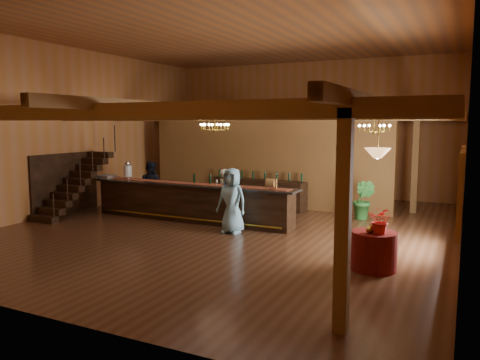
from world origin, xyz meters
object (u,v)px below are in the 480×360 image
at_px(backbar_shelf, 259,193).
at_px(round_table, 374,251).
at_px(bartender, 225,194).
at_px(floor_plant, 364,200).
at_px(staff_second, 151,186).
at_px(guest, 232,201).
at_px(tasting_bar, 191,202).
at_px(chandelier_left, 215,127).
at_px(beverage_dispenser, 128,170).
at_px(raffle_drum, 271,183).
at_px(chandelier_right, 374,128).
at_px(pendant_lamp, 378,153).

xyz_separation_m(backbar_shelf, round_table, (5.00, -5.55, -0.11)).
distance_m(bartender, floor_plant, 4.32).
height_order(backbar_shelf, round_table, backbar_shelf).
distance_m(staff_second, guest, 4.19).
bearing_deg(tasting_bar, chandelier_left, -26.54).
bearing_deg(round_table, tasting_bar, 157.11).
height_order(beverage_dispenser, raffle_drum, beverage_dispenser).
distance_m(beverage_dispenser, backbar_shelf, 4.63).
bearing_deg(raffle_drum, round_table, -36.60).
bearing_deg(beverage_dispenser, raffle_drum, -2.03).
bearing_deg(backbar_shelf, chandelier_right, -22.90).
relative_size(chandelier_right, bartender, 0.51).
distance_m(raffle_drum, chandelier_left, 2.22).
bearing_deg(backbar_shelf, beverage_dispenser, -130.73).
xyz_separation_m(raffle_drum, chandelier_left, (-1.48, -0.54, 1.56)).
distance_m(chandelier_left, floor_plant, 5.23).
xyz_separation_m(round_table, guest, (-4.09, 1.63, 0.50)).
xyz_separation_m(beverage_dispenser, staff_second, (0.46, 0.60, -0.58)).
bearing_deg(tasting_bar, staff_second, 161.94).
relative_size(tasting_bar, chandelier_right, 8.66).
distance_m(raffle_drum, floor_plant, 3.37).
bearing_deg(tasting_bar, floor_plant, 28.37).
bearing_deg(raffle_drum, beverage_dispenser, 177.97).
bearing_deg(tasting_bar, raffle_drum, -1.13).
bearing_deg(staff_second, bartender, 172.29).
bearing_deg(beverage_dispenser, chandelier_left, -11.02).
height_order(bartender, staff_second, staff_second).
xyz_separation_m(beverage_dispenser, backbar_shelf, (3.44, 2.95, -0.94)).
relative_size(staff_second, floor_plant, 1.38).
bearing_deg(guest, bartender, 126.72).
xyz_separation_m(round_table, floor_plant, (-1.20, 5.00, 0.23)).
bearing_deg(staff_second, pendant_lamp, 148.65).
bearing_deg(tasting_bar, chandelier_right, 4.23).
height_order(pendant_lamp, guest, pendant_lamp).
xyz_separation_m(pendant_lamp, staff_second, (-7.98, 3.21, -1.54)).
relative_size(backbar_shelf, round_table, 3.90).
relative_size(bartender, guest, 0.88).
xyz_separation_m(tasting_bar, chandelier_right, (5.38, 0.32, 2.28)).
xyz_separation_m(tasting_bar, backbar_shelf, (0.96, 3.04, -0.08)).
xyz_separation_m(chandelier_left, chandelier_right, (4.17, 0.95, -0.02)).
bearing_deg(backbar_shelf, chandelier_left, -77.36).
height_order(beverage_dispenser, backbar_shelf, beverage_dispenser).
xyz_separation_m(tasting_bar, staff_second, (-2.02, 0.69, 0.27)).
xyz_separation_m(tasting_bar, raffle_drum, (2.69, -0.09, 0.74)).
height_order(pendant_lamp, floor_plant, pendant_lamp).
xyz_separation_m(chandelier_right, pendant_lamp, (0.58, -2.84, -0.47)).
height_order(tasting_bar, backbar_shelf, tasting_bar).
bearing_deg(bartender, staff_second, 25.64).
distance_m(beverage_dispenser, bartender, 3.41).
distance_m(round_table, floor_plant, 5.14).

